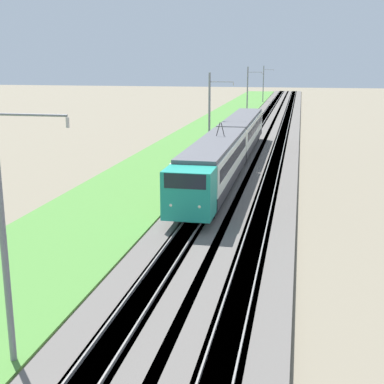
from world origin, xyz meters
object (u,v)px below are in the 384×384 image
object	(u,v)px
passenger_train	(231,145)
catenary_mast_mid	(210,115)
catenary_mast_near	(4,228)
catenary_mast_distant	(264,84)
catenary_mast_far	(248,92)

from	to	relation	value
passenger_train	catenary_mast_mid	world-z (taller)	catenary_mast_mid
catenary_mast_near	catenary_mast_distant	size ratio (longest dim) A/B	1.06
passenger_train	catenary_mast_mid	xyz separation A→B (m)	(5.81, 2.89, 2.07)
catenary_mast_near	catenary_mast_far	bearing A→B (deg)	-0.00
passenger_train	catenary_mast_distant	xyz separation A→B (m)	(84.35, 2.89, 2.06)
catenary_mast_near	catenary_mast_far	size ratio (longest dim) A/B	1.04
passenger_train	catenary_mast_far	size ratio (longest dim) A/B	4.41
catenary_mast_far	catenary_mast_distant	distance (m)	39.27
catenary_mast_near	catenary_mast_far	world-z (taller)	catenary_mast_near
catenary_mast_mid	catenary_mast_near	bearing A→B (deg)	180.00
passenger_train	catenary_mast_far	world-z (taller)	catenary_mast_far
catenary_mast_mid	catenary_mast_far	size ratio (longest dim) A/B	0.98
passenger_train	catenary_mast_far	bearing A→B (deg)	-176.33
passenger_train	catenary_mast_far	distance (m)	45.23
passenger_train	catenary_mast_near	world-z (taller)	catenary_mast_near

